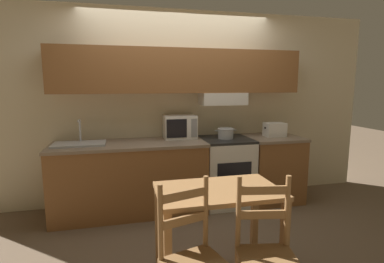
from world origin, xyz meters
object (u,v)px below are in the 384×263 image
Objects in this scene: microwave at (180,127)px; chair_left_of_table at (194,262)px; chair_right_of_table at (267,255)px; dining_table at (218,204)px; sink_basin at (79,143)px; cooking_pot at (226,133)px; toaster at (275,129)px; stove_range at (225,171)px.

microwave is 2.20m from chair_left_of_table.
chair_right_of_table is (0.49, -0.04, 0.00)m from chair_left_of_table.
chair_left_of_table reaches higher than dining_table.
dining_table is at bearing 39.61° from chair_left_of_table.
chair_left_of_table is at bearing -64.63° from sink_basin.
cooking_pot is 1.81m from sink_basin.
microwave is at bearing 172.68° from toaster.
sink_basin is at bearing -179.89° from cooking_pot.
chair_left_of_table is (-0.90, -1.92, -0.50)m from cooking_pot.
sink_basin reaches higher than chair_right_of_table.
chair_right_of_table reaches higher than dining_table.
cooking_pot is at bearing 0.11° from sink_basin.
stove_range is 3.09× the size of toaster.
microwave reaches higher than dining_table.
sink_basin is at bearing 136.26° from chair_right_of_table.
chair_left_of_table is 1.00× the size of chair_right_of_table.
sink_basin is (-1.23, -0.17, -0.13)m from microwave.
toaster is 0.48× the size of sink_basin.
sink_basin reaches higher than cooking_pot.
cooking_pot is at bearing -179.77° from toaster.
microwave reaches higher than toaster.
microwave is (-0.58, 0.17, 0.08)m from cooking_pot.
stove_range reaches higher than dining_table.
cooking_pot is (-0.01, -0.01, 0.51)m from stove_range.
stove_range is at bearing 67.97° from dining_table.
chair_right_of_table is (1.40, -1.96, -0.45)m from sink_basin.
microwave reaches higher than chair_right_of_table.
sink_basin is at bearing 98.93° from chair_left_of_table.
toaster is 1.97m from dining_table.
toaster reaches higher than dining_table.
cooking_pot reaches higher than stove_range.
stove_range is 2.12× the size of microwave.
dining_table is (-0.58, -1.45, -0.33)m from cooking_pot.
cooking_pot is at bearing -16.16° from microwave.
dining_table is 0.57m from chair_right_of_table.
toaster is 0.29× the size of dining_table.
toaster is at bearing 0.23° from cooking_pot.
microwave is 1.30m from toaster.
sink_basin is 2.17m from chair_left_of_table.
dining_table is at bearing -111.82° from cooking_pot.
sink_basin is 0.62× the size of chair_left_of_table.
stove_range is at bearing 48.37° from chair_left_of_table.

